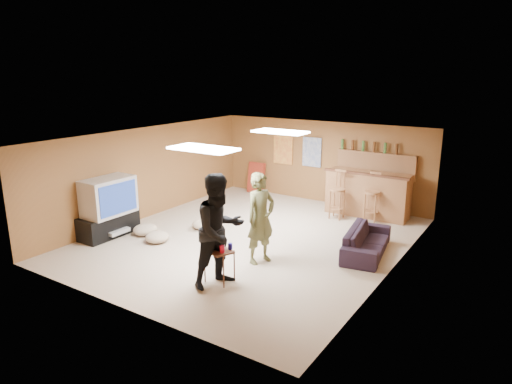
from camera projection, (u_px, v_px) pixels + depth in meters
The scene contains 32 objects.
ground at pixel (251, 239), 9.77m from camera, with size 7.00×7.00×0.00m, color tan.
ceiling at pixel (251, 137), 9.20m from camera, with size 6.00×7.00×0.02m, color silver.
wall_back at pixel (322, 162), 12.32m from camera, with size 6.00×0.02×2.20m, color brown.
wall_front at pixel (118, 240), 6.65m from camera, with size 6.00×0.02×2.20m, color brown.
wall_left at pixel (148, 172), 11.06m from camera, with size 0.02×7.00×2.20m, color brown.
wall_right at pixel (395, 213), 7.91m from camera, with size 0.02×7.00×2.20m, color brown.
tv_stand at pixel (109, 225), 9.92m from camera, with size 0.55×1.30×0.50m, color black.
dvd_box at pixel (116, 231), 9.83m from camera, with size 0.35×0.50×0.08m, color #B2B2B7.
tv_body at pixel (108, 196), 9.71m from camera, with size 0.60×1.10×0.80m, color #B2B2B7.
tv_screen at pixel (118, 198), 9.55m from camera, with size 0.02×0.95×0.65m, color navy.
bar_counter at pixel (368, 194), 11.23m from camera, with size 2.00×0.60×1.10m, color brown.
bar_lip at pixel (365, 174), 10.89m from camera, with size 2.10×0.12×0.05m, color #442315.
bar_shelf at pixel (376, 153), 11.35m from camera, with size 2.00×0.18×0.05m, color brown.
bar_backing at pixel (376, 165), 11.44m from camera, with size 2.00×0.14×0.60m, color brown.
poster_left at pixel (283, 149), 12.86m from camera, with size 0.60×0.03×0.85m, color #BF3F26.
poster_right at pixel (312, 152), 12.38m from camera, with size 0.55×0.03×0.80m, color #334C99.
folding_chair_stack at pixel (256, 178), 13.38m from camera, with size 0.50×0.14×0.90m, color maroon.
ceiling_panel_front at pixel (203, 149), 7.99m from camera, with size 1.20×0.60×0.04m, color white.
ceiling_panel_back at pixel (280, 132), 10.18m from camera, with size 1.20×0.60×0.04m, color white.
person_olive at pixel (261, 218), 8.41m from camera, with size 0.63×0.41×1.72m, color brown.
person_black at pixel (220, 231), 7.47m from camera, with size 0.93×0.73×1.92m, color black.
sofa at pixel (367, 241), 8.94m from camera, with size 1.75×0.68×0.51m, color black.
tray_table at pixel (220, 266), 7.74m from camera, with size 0.44×0.35×0.58m, color #442315.
cup_red_near at pixel (215, 245), 7.74m from camera, with size 0.08×0.08×0.10m, color red.
cup_red_far at pixel (222, 249), 7.55m from camera, with size 0.08×0.08×0.12m, color red.
cup_blue at pixel (230, 246), 7.68m from camera, with size 0.08×0.08×0.11m, color navy.
bar_stool_left at pixel (337, 195), 11.00m from camera, with size 0.37×0.37×1.17m, color brown, non-canonical shape.
bar_stool_right at pixel (372, 197), 10.74m from camera, with size 0.39×0.39×1.22m, color brown, non-canonical shape.
cushion_near_tv at pixel (157, 237), 9.57m from camera, with size 0.50×0.50×0.22m, color tan.
cushion_mid at pixel (203, 224), 10.39m from camera, with size 0.48×0.48×0.22m, color tan.
cushion_far at pixel (145, 230), 9.99m from camera, with size 0.53×0.53×0.24m, color tan.
bottle_row at pixel (369, 147), 11.40m from camera, with size 1.48×0.08×0.26m, color #3F7233, non-canonical shape.
Camera 1 is at (5.08, -7.64, 3.50)m, focal length 32.00 mm.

